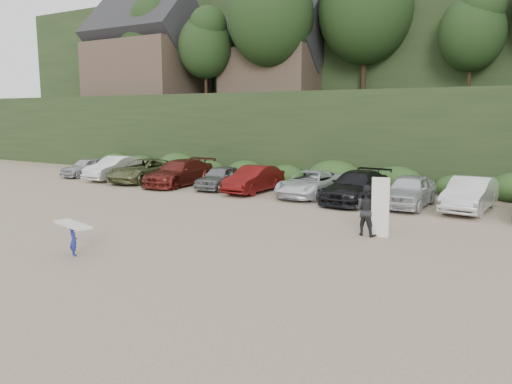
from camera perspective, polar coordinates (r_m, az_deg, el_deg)
The scene contains 5 objects.
ground at distance 17.88m, azimuth -1.16°, elevation -5.76°, with size 120.00×120.00×0.00m, color tan.
hillside_backdrop at distance 51.90m, azimuth 20.86°, elevation 15.78°, with size 90.00×41.50×28.00m.
parked_cars at distance 27.92m, azimuth 3.93°, elevation 1.16°, with size 33.92×5.84×1.63m.
child_surfer at distance 17.10m, azimuth -20.18°, elevation -4.50°, with size 1.84×0.93×1.06m.
adult_surfer at distance 19.11m, azimuth 12.65°, elevation -2.02°, with size 1.41×0.88×2.26m.
Camera 1 is at (9.15, -14.68, 4.54)m, focal length 35.00 mm.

